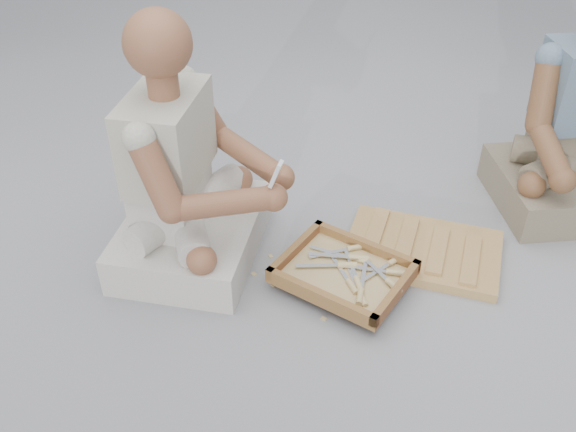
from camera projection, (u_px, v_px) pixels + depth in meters
The scene contains 29 objects.
ground at pixel (288, 307), 2.24m from camera, with size 60.00×60.00×0.00m, color #96979B.
carved_panel at pixel (422, 250), 2.46m from camera, with size 0.58×0.38×0.04m, color olive.
tool_tray at pixel (344, 273), 2.29m from camera, with size 0.47×0.40×0.06m.
chisel_0 at pixel (390, 272), 2.28m from camera, with size 0.22×0.08×0.02m.
chisel_1 at pixel (353, 257), 2.34m from camera, with size 0.21×0.09×0.02m.
chisel_2 at pixel (352, 258), 2.35m from camera, with size 0.22×0.04×0.02m.
chisel_3 at pixel (391, 262), 2.32m from camera, with size 0.10×0.21×0.02m.
chisel_4 at pixel (350, 283), 2.24m from camera, with size 0.18×0.16×0.02m.
chisel_5 at pixel (341, 265), 2.31m from camera, with size 0.20×0.12×0.02m.
chisel_6 at pixel (361, 293), 2.20m from camera, with size 0.08×0.22×0.02m.
chisel_7 at pixel (390, 282), 2.23m from camera, with size 0.20×0.13×0.02m.
chisel_8 at pixel (357, 280), 2.25m from camera, with size 0.15×0.19×0.02m.
chisel_9 at pixel (351, 249), 2.39m from camera, with size 0.17×0.17×0.02m.
chisel_10 at pixel (360, 295), 2.20m from camera, with size 0.15×0.18×0.02m.
wood_chip_0 at pixel (324, 319), 2.19m from camera, with size 0.02×0.01×0.00m, color tan.
wood_chip_1 at pixel (374, 229), 2.59m from camera, with size 0.02×0.01×0.00m, color tan.
wood_chip_2 at pixel (403, 272), 2.38m from camera, with size 0.02×0.01×0.00m, color tan.
wood_chip_3 at pixel (356, 224), 2.62m from camera, with size 0.02×0.01×0.00m, color tan.
wood_chip_4 at pixel (254, 274), 2.37m from camera, with size 0.02×0.01×0.00m, color tan.
wood_chip_5 at pixel (345, 243), 2.52m from camera, with size 0.02×0.01×0.00m, color tan.
wood_chip_6 at pixel (341, 280), 2.35m from camera, with size 0.02×0.01×0.00m, color tan.
wood_chip_7 at pixel (432, 252), 2.47m from camera, with size 0.02×0.01×0.00m, color tan.
wood_chip_8 at pixel (344, 233), 2.57m from camera, with size 0.02×0.01×0.00m, color tan.
wood_chip_9 at pixel (389, 260), 2.44m from camera, with size 0.02×0.01×0.00m, color tan.
wood_chip_10 at pixel (389, 258), 2.45m from camera, with size 0.02×0.01×0.00m, color tan.
wood_chip_11 at pixel (271, 256), 2.45m from camera, with size 0.02×0.01×0.00m, color tan.
wood_chip_12 at pixel (274, 284), 2.33m from camera, with size 0.02×0.01×0.00m, color tan.
craftsman at pixel (185, 182), 2.29m from camera, with size 0.70×0.72×0.94m.
mobile_phone at pixel (276, 174), 2.11m from camera, with size 0.05×0.05×0.10m.
Camera 1 is at (0.74, -1.42, 1.60)m, focal length 40.00 mm.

